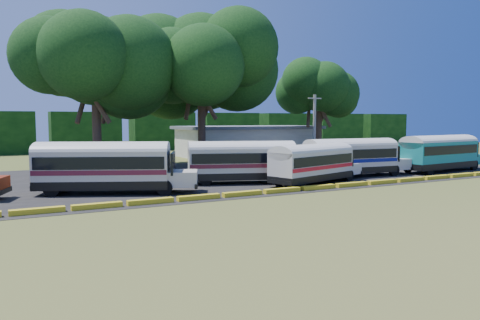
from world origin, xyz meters
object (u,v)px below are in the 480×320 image
tree_west (95,61)px  bus_cream_west (107,164)px  bus_white_red (314,161)px  bus_teal (441,151)px

tree_west → bus_cream_west: bearing=-98.3°
tree_west → bus_white_red: bearing=-49.5°
bus_teal → tree_west: bearing=148.6°
bus_cream_west → bus_teal: (30.35, -1.29, 0.02)m
bus_cream_west → bus_white_red: bus_cream_west is taller
bus_cream_west → tree_west: bearing=105.6°
bus_cream_west → bus_white_red: 15.01m
bus_cream_west → tree_west: (1.84, 12.62, 8.15)m
bus_white_red → tree_west: (-12.95, 15.17, 8.38)m
bus_teal → tree_west: (-28.51, 13.91, 8.14)m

